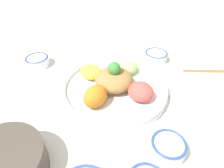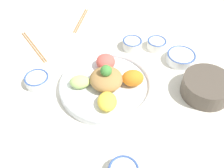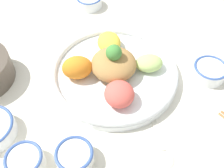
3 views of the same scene
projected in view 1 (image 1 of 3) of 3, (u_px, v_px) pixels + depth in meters
The scene contains 8 objects.
ground_plane at pixel (118, 97), 0.62m from camera, with size 2.40×2.40×0.00m, color silver.
salad_platter at pixel (115, 86), 0.62m from camera, with size 0.36×0.36×0.12m.
sauce_bowl_red at pixel (169, 147), 0.45m from camera, with size 0.08×0.08×0.04m.
rice_bowl_blue at pixel (157, 56), 0.78m from camera, with size 0.09×0.09×0.04m.
sauce_bowl_far at pixel (38, 61), 0.75m from camera, with size 0.09×0.09×0.04m.
side_serving_bowl at pixel (4, 164), 0.40m from camera, with size 0.18×0.18×0.07m.
chopsticks_pair_near at pixel (215, 71), 0.73m from camera, with size 0.24×0.02×0.01m.
serving_spoon_main at pixel (192, 104), 0.59m from camera, with size 0.12×0.09×0.01m.
Camera 1 is at (0.00, 0.45, 0.42)m, focal length 30.00 mm.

